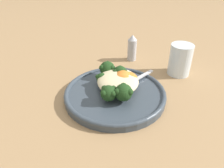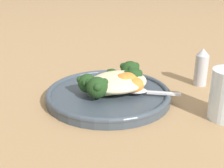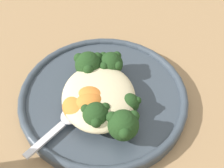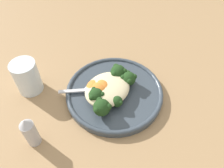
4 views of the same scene
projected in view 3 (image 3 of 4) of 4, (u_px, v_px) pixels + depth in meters
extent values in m
plane|color=#9E7A51|center=(113.00, 106.00, 0.47)|extent=(4.00, 4.00, 0.00)
cylinder|color=#38424C|center=(103.00, 98.00, 0.47)|extent=(0.25, 0.25, 0.02)
torus|color=#38424C|center=(103.00, 95.00, 0.47)|extent=(0.25, 0.25, 0.01)
ellipsoid|color=beige|center=(99.00, 96.00, 0.44)|extent=(0.12, 0.10, 0.03)
ellipsoid|color=#ADC675|center=(88.00, 102.00, 0.44)|extent=(0.07, 0.04, 0.02)
sphere|color=#1E3D19|center=(96.00, 116.00, 0.41)|extent=(0.04, 0.04, 0.04)
sphere|color=#1E3D19|center=(86.00, 109.00, 0.41)|extent=(0.01, 0.01, 0.01)
sphere|color=#1E3D19|center=(96.00, 122.00, 0.40)|extent=(0.01, 0.01, 0.01)
sphere|color=#1E3D19|center=(105.00, 108.00, 0.41)|extent=(0.01, 0.01, 0.01)
ellipsoid|color=#ADC675|center=(97.00, 107.00, 0.44)|extent=(0.09, 0.08, 0.02)
sphere|color=#1E3D19|center=(123.00, 125.00, 0.40)|extent=(0.04, 0.04, 0.04)
sphere|color=#1E3D19|center=(112.00, 117.00, 0.40)|extent=(0.02, 0.02, 0.02)
sphere|color=#1E3D19|center=(125.00, 133.00, 0.38)|extent=(0.02, 0.02, 0.02)
sphere|color=#1E3D19|center=(134.00, 116.00, 0.40)|extent=(0.02, 0.02, 0.02)
ellipsoid|color=#ADC675|center=(105.00, 99.00, 0.44)|extent=(0.04, 0.07, 0.02)
sphere|color=#1E3D19|center=(129.00, 103.00, 0.43)|extent=(0.03, 0.03, 0.03)
sphere|color=#1E3D19|center=(122.00, 101.00, 0.43)|extent=(0.01, 0.01, 0.01)
sphere|color=#1E3D19|center=(138.00, 101.00, 0.43)|extent=(0.01, 0.01, 0.01)
ellipsoid|color=#ADC675|center=(92.00, 92.00, 0.46)|extent=(0.03, 0.06, 0.01)
sphere|color=#1E3D19|center=(111.00, 82.00, 0.46)|extent=(0.03, 0.03, 0.03)
sphere|color=#1E3D19|center=(104.00, 81.00, 0.45)|extent=(0.01, 0.01, 0.01)
sphere|color=#1E3D19|center=(118.00, 80.00, 0.46)|extent=(0.01, 0.01, 0.01)
ellipsoid|color=#ADC675|center=(93.00, 85.00, 0.46)|extent=(0.08, 0.07, 0.02)
sphere|color=#1E3D19|center=(111.00, 64.00, 0.48)|extent=(0.04, 0.04, 0.04)
sphere|color=#1E3D19|center=(103.00, 57.00, 0.48)|extent=(0.01, 0.01, 0.01)
sphere|color=#1E3D19|center=(104.00, 66.00, 0.46)|extent=(0.01, 0.01, 0.01)
sphere|color=#1E3D19|center=(118.00, 66.00, 0.47)|extent=(0.01, 0.01, 0.01)
sphere|color=#1E3D19|center=(117.00, 56.00, 0.48)|extent=(0.01, 0.01, 0.01)
ellipsoid|color=#ADC675|center=(86.00, 87.00, 0.46)|extent=(0.07, 0.03, 0.02)
sphere|color=#1E3D19|center=(89.00, 65.00, 0.47)|extent=(0.04, 0.04, 0.04)
sphere|color=#1E3D19|center=(79.00, 58.00, 0.47)|extent=(0.02, 0.02, 0.02)
sphere|color=#1E3D19|center=(88.00, 69.00, 0.46)|extent=(0.02, 0.02, 0.02)
sphere|color=#1E3D19|center=(97.00, 57.00, 0.47)|extent=(0.02, 0.02, 0.02)
ellipsoid|color=orange|center=(90.00, 105.00, 0.43)|extent=(0.04, 0.05, 0.03)
ellipsoid|color=orange|center=(91.00, 99.00, 0.43)|extent=(0.05, 0.06, 0.03)
ellipsoid|color=orange|center=(78.00, 108.00, 0.43)|extent=(0.07, 0.06, 0.03)
cube|color=silver|center=(45.00, 140.00, 0.41)|extent=(0.05, 0.05, 0.00)
ellipsoid|color=silver|center=(74.00, 113.00, 0.43)|extent=(0.05, 0.05, 0.01)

